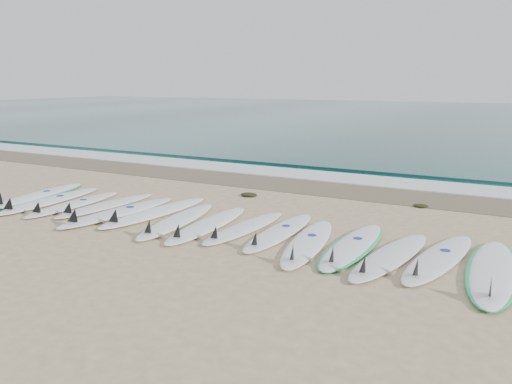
% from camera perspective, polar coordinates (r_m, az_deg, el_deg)
% --- Properties ---
extents(ground, '(120.00, 120.00, 0.00)m').
position_cam_1_polar(ground, '(9.18, -5.35, -3.89)').
color(ground, tan).
extents(ocean, '(120.00, 55.00, 0.03)m').
position_cam_1_polar(ocean, '(40.24, 21.03, 8.05)').
color(ocean, '#1A514E').
rests_on(ocean, ground).
extents(wet_sand_band, '(120.00, 1.80, 0.01)m').
position_cam_1_polar(wet_sand_band, '(12.71, 4.77, 0.77)').
color(wet_sand_band, brown).
rests_on(wet_sand_band, ground).
extents(foam_band, '(120.00, 1.40, 0.04)m').
position_cam_1_polar(foam_band, '(13.98, 7.03, 1.85)').
color(foam_band, silver).
rests_on(foam_band, ground).
extents(wave_crest, '(120.00, 1.00, 0.10)m').
position_cam_1_polar(wave_crest, '(15.37, 9.03, 2.87)').
color(wave_crest, '#1A514E').
rests_on(wave_crest, ground).
extents(surfboard_0, '(1.11, 2.98, 0.37)m').
position_cam_1_polar(surfboard_0, '(12.34, -23.81, -0.40)').
color(surfboard_0, white).
rests_on(surfboard_0, ground).
extents(surfboard_1, '(0.76, 2.87, 0.36)m').
position_cam_1_polar(surfboard_1, '(11.70, -22.74, -0.92)').
color(surfboard_1, white).
rests_on(surfboard_1, ground).
extents(surfboard_2, '(0.63, 2.61, 0.33)m').
position_cam_1_polar(surfboard_2, '(11.20, -20.29, -1.32)').
color(surfboard_2, white).
rests_on(surfboard_2, ground).
extents(surfboard_3, '(0.77, 2.61, 0.33)m').
position_cam_1_polar(surfboard_3, '(10.88, -16.95, -1.48)').
color(surfboard_3, white).
rests_on(surfboard_3, ground).
extents(surfboard_4, '(0.90, 2.92, 0.37)m').
position_cam_1_polar(surfboard_4, '(10.22, -15.69, -2.25)').
color(surfboard_4, white).
rests_on(surfboard_4, ground).
extents(surfboard_5, '(0.88, 2.92, 0.37)m').
position_cam_1_polar(surfboard_5, '(10.04, -11.67, -2.30)').
color(surfboard_5, white).
rests_on(surfboard_5, ground).
extents(surfboard_6, '(0.89, 2.74, 0.34)m').
position_cam_1_polar(surfboard_6, '(9.38, -9.17, -3.28)').
color(surfboard_6, white).
rests_on(surfboard_6, ground).
extents(surfboard_7, '(0.69, 2.72, 0.35)m').
position_cam_1_polar(surfboard_7, '(9.05, -5.71, -3.76)').
color(surfboard_7, white).
rests_on(surfboard_7, ground).
extents(surfboard_8, '(0.71, 2.47, 0.31)m').
position_cam_1_polar(surfboard_8, '(8.85, -1.49, -4.11)').
color(surfboard_8, white).
rests_on(surfboard_8, ground).
extents(surfboard_9, '(0.54, 2.56, 0.33)m').
position_cam_1_polar(surfboard_9, '(8.60, 2.56, -4.61)').
color(surfboard_9, white).
rests_on(surfboard_9, ground).
extents(surfboard_10, '(0.93, 2.70, 0.34)m').
position_cam_1_polar(surfboard_10, '(8.07, 5.87, -5.80)').
color(surfboard_10, white).
rests_on(surfboard_10, ground).
extents(surfboard_11, '(0.67, 2.65, 0.34)m').
position_cam_1_polar(surfboard_11, '(8.06, 10.92, -6.06)').
color(surfboard_11, white).
rests_on(surfboard_11, ground).
extents(surfboard_12, '(0.97, 2.69, 0.34)m').
position_cam_1_polar(surfboard_12, '(7.69, 14.99, -7.11)').
color(surfboard_12, white).
rests_on(surfboard_12, ground).
extents(surfboard_13, '(1.00, 2.72, 0.34)m').
position_cam_1_polar(surfboard_13, '(7.81, 20.08, -7.15)').
color(surfboard_13, white).
rests_on(surfboard_13, ground).
extents(surfboard_14, '(0.73, 2.86, 0.36)m').
position_cam_1_polar(surfboard_14, '(7.62, 25.43, -8.18)').
color(surfboard_14, white).
rests_on(surfboard_14, ground).
extents(seaweed_near, '(0.40, 0.31, 0.08)m').
position_cam_1_polar(seaweed_near, '(11.48, -0.82, -0.29)').
color(seaweed_near, black).
rests_on(seaweed_near, ground).
extents(seaweed_far, '(0.31, 0.24, 0.06)m').
position_cam_1_polar(seaweed_far, '(11.05, 18.32, -1.50)').
color(seaweed_far, black).
rests_on(seaweed_far, ground).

